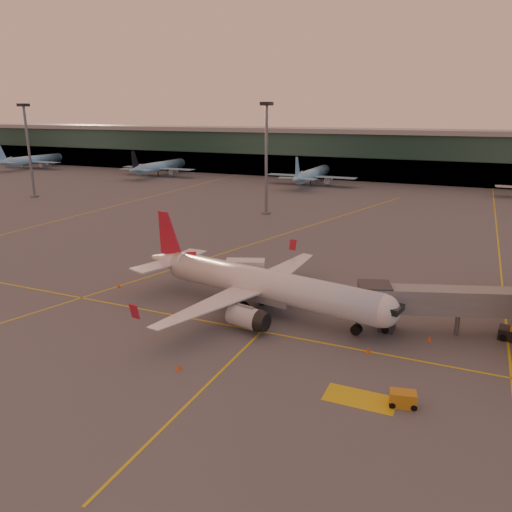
% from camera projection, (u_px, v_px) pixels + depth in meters
% --- Properties ---
extents(ground, '(600.00, 600.00, 0.00)m').
position_uv_depth(ground, '(200.00, 342.00, 52.96)').
color(ground, '#4C4F54').
rests_on(ground, ground).
extents(taxi_markings, '(100.12, 173.00, 0.01)m').
position_uv_depth(taxi_markings, '(284.00, 240.00, 94.88)').
color(taxi_markings, gold).
rests_on(taxi_markings, ground).
extents(terminal, '(400.00, 20.00, 17.60)m').
position_uv_depth(terminal, '(402.00, 155.00, 175.06)').
color(terminal, '#19382D').
rests_on(terminal, ground).
extents(mast_west_far, '(2.40, 2.40, 25.60)m').
position_uv_depth(mast_west_far, '(28.00, 144.00, 138.20)').
color(mast_west_far, slate).
rests_on(mast_west_far, ground).
extents(mast_west_near, '(2.40, 2.40, 25.60)m').
position_uv_depth(mast_west_near, '(266.00, 151.00, 114.54)').
color(mast_west_near, slate).
rests_on(mast_west_near, ground).
extents(distant_aircraft_row, '(225.00, 34.00, 13.00)m').
position_uv_depth(distant_aircraft_row, '(235.00, 180.00, 177.46)').
color(distant_aircraft_row, '#89C5E6').
rests_on(distant_aircraft_row, ground).
extents(main_airplane, '(35.25, 31.99, 10.69)m').
position_uv_depth(main_airplane, '(259.00, 284.00, 60.11)').
color(main_airplane, silver).
rests_on(main_airplane, ground).
extents(jet_bridge, '(22.19, 10.05, 5.47)m').
position_uv_depth(jet_bridge, '(472.00, 303.00, 53.55)').
color(jet_bridge, slate).
rests_on(jet_bridge, ground).
extents(catering_truck, '(5.72, 4.00, 4.08)m').
position_uv_depth(catering_truck, '(246.00, 272.00, 68.33)').
color(catering_truck, '#B03019').
rests_on(catering_truck, ground).
extents(gpu_cart, '(2.43, 1.76, 1.29)m').
position_uv_depth(gpu_cart, '(403.00, 399.00, 41.26)').
color(gpu_cart, '#BC7D17').
rests_on(gpu_cart, ground).
extents(cone_nose, '(0.41, 0.41, 0.52)m').
position_uv_depth(cone_nose, '(429.00, 338.00, 53.20)').
color(cone_nose, '#FE480D').
rests_on(cone_nose, ground).
extents(cone_tail, '(0.44, 0.44, 0.56)m').
position_uv_depth(cone_tail, '(119.00, 286.00, 69.22)').
color(cone_tail, '#FE480D').
rests_on(cone_tail, ground).
extents(cone_wing_right, '(0.49, 0.49, 0.62)m').
position_uv_depth(cone_wing_right, '(179.00, 367.00, 47.10)').
color(cone_wing_right, '#FE480D').
rests_on(cone_wing_right, ground).
extents(cone_fwd, '(0.46, 0.46, 0.58)m').
position_uv_depth(cone_fwd, '(368.00, 350.00, 50.50)').
color(cone_fwd, '#FE480D').
rests_on(cone_fwd, ground).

